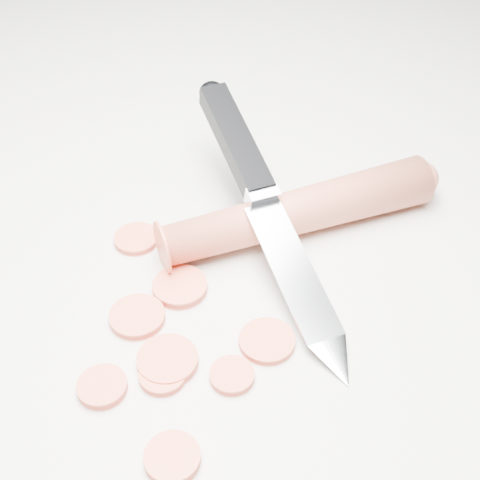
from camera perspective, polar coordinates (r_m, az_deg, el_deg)
The scene contains 12 objects.
ground at distance 0.48m, azimuth 0.44°, elevation -3.25°, with size 2.40×2.40×0.00m, color silver.
carrot at distance 0.51m, azimuth 5.03°, elevation 2.46°, with size 0.03×0.03×0.22m, color #C7563C.
carrot_slice_0 at distance 0.51m, azimuth -8.85°, elevation 0.09°, with size 0.03×0.03×0.01m, color #F25B3C.
carrot_slice_1 at distance 0.43m, azimuth -6.63°, elevation -11.39°, with size 0.03×0.03×0.01m, color #F25B3C.
carrot_slice_2 at distance 0.44m, azimuth 2.32°, elevation -8.62°, with size 0.04×0.04×0.01m, color #F25B3C.
carrot_slice_3 at distance 0.43m, azimuth -11.68°, elevation -12.17°, with size 0.03×0.03×0.01m, color #F25B3C.
carrot_slice_4 at distance 0.43m, azimuth -6.20°, elevation -10.19°, with size 0.04×0.04×0.01m, color #F25B3C.
carrot_slice_5 at distance 0.47m, azimuth -5.15°, elevation -4.01°, with size 0.04×0.04×0.01m, color #F25B3C.
carrot_slice_6 at distance 0.40m, azimuth -5.80°, elevation -18.02°, with size 0.03×0.03×0.01m, color #F25B3C.
carrot_slice_7 at distance 0.46m, azimuth -8.76°, elevation -6.49°, with size 0.04×0.04×0.01m, color #F25B3C.
carrot_slice_8 at distance 0.42m, azimuth -0.69°, elevation -11.49°, with size 0.03×0.03×0.01m, color #F25B3C.
kitchen_knife at distance 0.48m, azimuth 2.64°, elevation 2.59°, with size 0.24×0.17×0.08m, color silver, non-canonical shape.
Camera 1 is at (0.18, -0.28, 0.35)m, focal length 50.00 mm.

